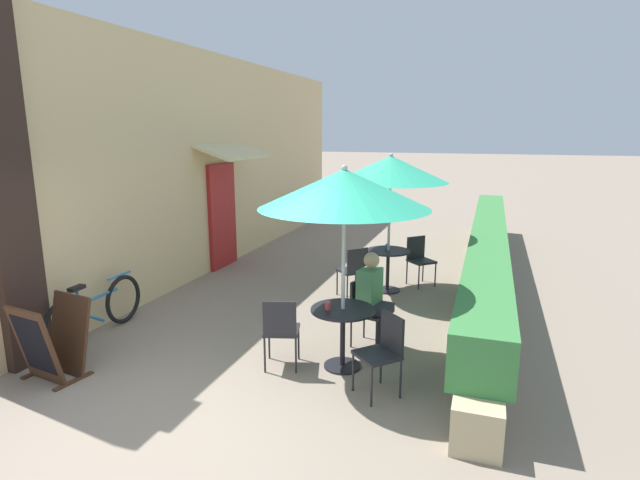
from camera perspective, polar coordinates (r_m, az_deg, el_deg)
name	(u,v)px	position (r m, az deg, el deg)	size (l,w,h in m)	color
ground_plane	(170,427)	(5.23, -16.82, -19.80)	(120.00, 120.00, 0.00)	gray
cafe_facade_wall	(225,163)	(10.66, -10.82, 8.67)	(0.98, 11.69, 4.20)	#D6B784
planter_hedge	(487,255)	(9.54, 18.58, -1.62)	(0.60, 10.69, 1.01)	tan
patio_table_near	(343,326)	(5.90, 2.62, -9.74)	(0.75, 0.75, 0.73)	black
patio_umbrella_near	(344,189)	(5.50, 2.78, 5.84)	(1.92, 1.92, 2.38)	#B7B7BC
cafe_chair_near_left	(365,307)	(6.52, 5.19, -7.60)	(0.48, 0.48, 0.87)	#232328
seated_patron_near_left	(373,296)	(6.42, 6.11, -6.34)	(0.46, 0.40, 1.25)	#23232D
cafe_chair_near_right	(281,327)	(5.87, -4.49, -9.92)	(0.50, 0.50, 0.87)	#232328
cafe_chair_near_back	(383,348)	(5.39, 7.24, -12.11)	(0.57, 0.57, 0.87)	#232328
coffee_cup_near	(328,306)	(5.78, 0.89, -7.54)	(0.07, 0.07, 0.09)	#B73D3D
patio_table_mid	(388,262)	(8.71, 7.77, -2.50)	(0.75, 0.75, 0.73)	black
patio_umbrella_mid	(391,169)	(8.44, 8.09, 8.02)	(1.92, 1.92, 2.38)	#B7B7BC
cafe_chair_mid_left	(419,257)	(9.17, 11.26, -1.88)	(0.57, 0.57, 0.87)	#232328
cafe_chair_mid_right	(354,268)	(8.28, 3.91, -3.21)	(0.57, 0.57, 0.87)	#232328
coffee_cup_mid	(387,247)	(8.72, 7.70, -0.76)	(0.07, 0.07, 0.09)	teal
bicycle_leaning	(96,311)	(7.42, -24.22, -7.39)	(0.10, 1.78, 0.80)	black
menu_board	(53,340)	(6.44, -28.21, -10.04)	(0.70, 0.72, 0.90)	#422819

